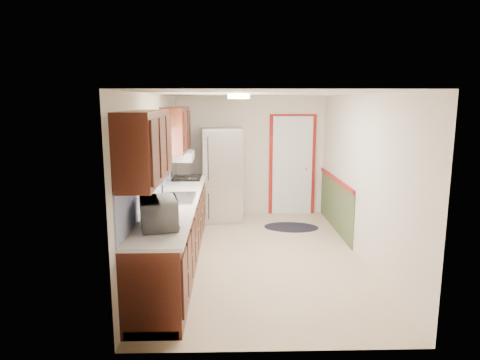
{
  "coord_description": "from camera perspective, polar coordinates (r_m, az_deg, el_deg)",
  "views": [
    {
      "loc": [
        -0.43,
        -6.12,
        2.3
      ],
      "look_at": [
        -0.28,
        0.08,
        1.15
      ],
      "focal_mm": 32.0,
      "sensor_mm": 36.0,
      "label": 1
    }
  ],
  "objects": [
    {
      "name": "ceiling_fixture",
      "position": [
        5.92,
        -0.17,
        11.08
      ],
      "size": [
        0.3,
        0.3,
        0.06
      ],
      "primitive_type": "cylinder",
      "color": "#FFD88C",
      "rests_on": "room_shell"
    },
    {
      "name": "refrigerator",
      "position": [
        8.28,
        -2.39,
        0.74
      ],
      "size": [
        0.8,
        0.78,
        1.8
      ],
      "rotation": [
        0.0,
        0.0,
        0.07
      ],
      "color": "#B7B7BC",
      "rests_on": "ground"
    },
    {
      "name": "rug",
      "position": [
        7.99,
        6.84,
        -6.25
      ],
      "size": [
        1.06,
        0.76,
        0.01
      ],
      "primitive_type": "ellipsoid",
      "rotation": [
        0.0,
        0.0,
        -0.13
      ],
      "color": "black",
      "rests_on": "ground"
    },
    {
      "name": "microwave",
      "position": [
        4.74,
        -10.74,
        -3.91
      ],
      "size": [
        0.45,
        0.64,
        0.39
      ],
      "primitive_type": "imported",
      "rotation": [
        0.0,
        0.0,
        1.81
      ],
      "color": "white",
      "rests_on": "kitchen_run"
    },
    {
      "name": "room_shell",
      "position": [
        6.23,
        2.55,
        0.33
      ],
      "size": [
        3.2,
        5.2,
        2.52
      ],
      "color": "#C8AF8D",
      "rests_on": "ground"
    },
    {
      "name": "cooktop",
      "position": [
        7.67,
        -7.1,
        0.28
      ],
      "size": [
        0.5,
        0.6,
        0.02
      ],
      "primitive_type": "cube",
      "color": "black",
      "rests_on": "kitchen_run"
    },
    {
      "name": "kitchen_run",
      "position": [
        6.07,
        -9.03,
        -3.84
      ],
      "size": [
        0.63,
        4.0,
        2.2
      ],
      "color": "#38140C",
      "rests_on": "ground"
    },
    {
      "name": "back_wall_trim",
      "position": [
        8.57,
        8.14,
        0.92
      ],
      "size": [
        1.12,
        2.3,
        2.08
      ],
      "color": "maroon",
      "rests_on": "ground"
    }
  ]
}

